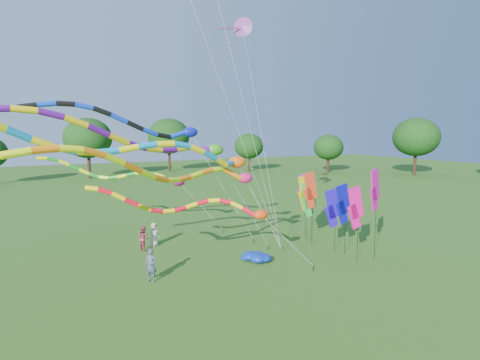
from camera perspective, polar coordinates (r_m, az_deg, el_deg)
name	(u,v)px	position (r m, az deg, el deg)	size (l,w,h in m)	color
ground	(284,286)	(20.46, 6.25, -14.69)	(160.00, 160.00, 0.00)	#275817
tree_ring	(217,167)	(23.68, -3.36, 1.87)	(116.76, 120.01, 9.32)	#382314
tube_kite_red	(202,207)	(20.45, -5.42, -3.85)	(10.92, 3.06, 5.50)	black
tube_kite_orange	(183,171)	(18.77, -8.14, 1.22)	(14.29, 6.21, 7.69)	black
tube_kite_purple	(125,137)	(19.64, -15.99, 5.90)	(17.28, 3.39, 9.21)	black
tube_kite_blue	(110,120)	(23.23, -17.99, 8.05)	(16.66, 1.35, 9.79)	black
tube_kite_cyan	(171,153)	(19.15, -9.79, 3.77)	(14.98, 4.24, 8.57)	black
tube_kite_green	(131,175)	(29.29, -15.28, 0.69)	(11.82, 4.17, 6.34)	black
delta_kite_high_c	(242,27)	(30.97, 0.35, 20.98)	(3.23, 7.84, 16.29)	black
banner_pole_blue_b	(332,208)	(25.58, 13.00, -3.94)	(1.16, 0.24, 4.02)	black
banner_pole_red	(310,191)	(26.39, 9.95, -1.48)	(1.16, 0.14, 4.95)	black
banner_pole_violet	(303,191)	(28.94, 8.99, -1.51)	(1.16, 0.29, 4.55)	black
banner_pole_magenta_a	(355,208)	(23.55, 16.08, -3.83)	(1.16, 0.17, 4.49)	black
banner_pole_orange	(305,193)	(27.75, 9.18, -1.81)	(1.16, 0.12, 4.58)	black
banner_pole_blue_a	(343,204)	(25.05, 14.43, -3.33)	(1.16, 0.10, 4.40)	black
banner_pole_magenta_b	(375,190)	(24.24, 18.64, -1.38)	(1.13, 0.43, 5.43)	black
banner_pole_green	(309,199)	(27.59, 9.72, -2.72)	(1.16, 0.23, 4.18)	black
blue_nylon_heap	(258,259)	(23.46, 2.53, -11.17)	(1.64, 1.55, 0.55)	#0C2BA6
person_a	(154,234)	(27.14, -12.11, -7.57)	(0.76, 0.49, 1.55)	beige
person_b	(151,265)	(21.00, -12.56, -11.75)	(0.62, 0.41, 1.71)	#404B5A
person_c	(143,238)	(26.38, -13.56, -8.04)	(0.76, 0.59, 1.56)	#943648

